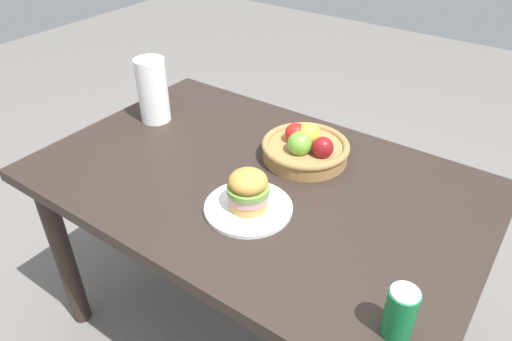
{
  "coord_description": "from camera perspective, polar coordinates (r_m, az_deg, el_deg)",
  "views": [
    {
      "loc": [
        0.7,
        -0.99,
        1.6
      ],
      "look_at": [
        0.03,
        -0.04,
        0.81
      ],
      "focal_mm": 32.93,
      "sensor_mm": 36.0,
      "label": 1
    }
  ],
  "objects": [
    {
      "name": "fruit_basket",
      "position": [
        1.55,
        6.02,
        2.82
      ],
      "size": [
        0.29,
        0.29,
        0.12
      ],
      "color": "#9E7542",
      "rests_on": "dining_table"
    },
    {
      "name": "sandwich",
      "position": [
        1.3,
        -0.96,
        -2.33
      ],
      "size": [
        0.12,
        0.12,
        0.12
      ],
      "color": "tan",
      "rests_on": "plate"
    },
    {
      "name": "ground_plane",
      "position": [
        2.01,
        0.02,
        -18.52
      ],
      "size": [
        8.0,
        8.0,
        0.0
      ],
      "primitive_type": "plane",
      "color": "slate"
    },
    {
      "name": "dining_table",
      "position": [
        1.54,
        0.02,
        -3.83
      ],
      "size": [
        1.4,
        0.9,
        0.75
      ],
      "color": "#2D231E",
      "rests_on": "ground_plane"
    },
    {
      "name": "plate",
      "position": [
        1.34,
        -0.94,
        -4.54
      ],
      "size": [
        0.25,
        0.25,
        0.01
      ],
      "primitive_type": "cylinder",
      "color": "white",
      "rests_on": "dining_table"
    },
    {
      "name": "soda_can",
      "position": [
        1.05,
        17.1,
        -16.18
      ],
      "size": [
        0.07,
        0.07,
        0.13
      ],
      "color": "#147238",
      "rests_on": "dining_table"
    },
    {
      "name": "paper_towel_roll",
      "position": [
        1.79,
        -12.44,
        9.48
      ],
      "size": [
        0.11,
        0.11,
        0.24
      ],
      "primitive_type": "cylinder",
      "color": "white",
      "rests_on": "dining_table"
    }
  ]
}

